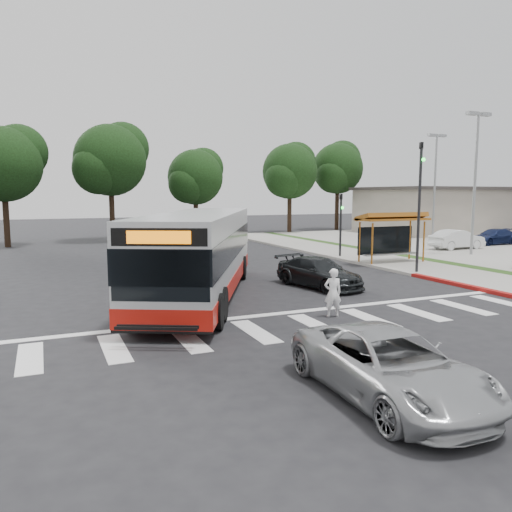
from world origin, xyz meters
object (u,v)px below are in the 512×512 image
dark_sedan (319,273)px  silver_suv_south (389,365)px  transit_bus (200,255)px  pedestrian (333,293)px

dark_sedan → silver_suv_south: (-4.75, -10.79, 0.03)m
transit_bus → dark_sedan: transit_bus is taller
transit_bus → silver_suv_south: 10.99m
transit_bus → dark_sedan: bearing=24.9°
silver_suv_south → transit_bus: bearing=94.1°
dark_sedan → silver_suv_south: size_ratio=0.91×
pedestrian → transit_bus: bearing=-45.9°
pedestrian → silver_suv_south: pedestrian is taller
transit_bus → pedestrian: bearing=-31.9°
transit_bus → pedestrian: size_ratio=7.93×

